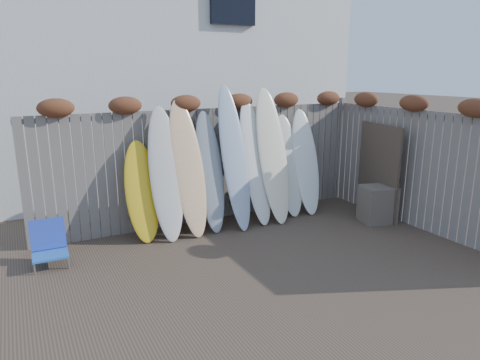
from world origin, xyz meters
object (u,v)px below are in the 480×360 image
lattice_panel (378,171)px  surfboard_0 (142,191)px  beach_chair (49,244)px  wooden_crate (378,204)px

lattice_panel → surfboard_0: lattice_panel is taller
lattice_panel → beach_chair: bearing=-176.8°
surfboard_0 → beach_chair: bearing=-164.7°
lattice_panel → surfboard_0: bearing=177.1°
lattice_panel → surfboard_0: (-4.12, 0.91, -0.07)m
beach_chair → lattice_panel: 5.60m
wooden_crate → lattice_panel: bearing=49.1°
beach_chair → surfboard_0: size_ratio=0.38×
beach_chair → wooden_crate: 5.38m
beach_chair → surfboard_0: 1.53m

